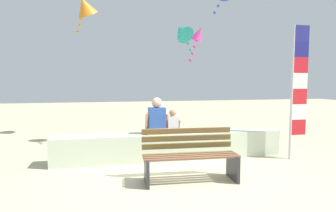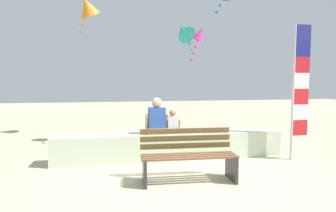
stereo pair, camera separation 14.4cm
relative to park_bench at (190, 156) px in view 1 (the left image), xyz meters
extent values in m
plane|color=#BEB58F|center=(0.00, 0.10, -0.42)|extent=(40.00, 40.00, 0.00)
cube|color=beige|center=(0.00, 1.40, -0.13)|extent=(5.07, 0.49, 0.58)
cube|color=brown|center=(-0.02, -0.25, 0.03)|extent=(1.64, 0.17, 0.03)
cube|color=brown|center=(-0.01, -0.14, 0.03)|extent=(1.64, 0.17, 0.03)
cube|color=brown|center=(0.00, -0.03, 0.03)|extent=(1.64, 0.17, 0.03)
cube|color=brown|center=(0.01, 0.08, 0.03)|extent=(1.64, 0.17, 0.03)
cube|color=brown|center=(0.01, 0.19, 0.15)|extent=(1.64, 0.15, 0.10)
cube|color=brown|center=(0.01, 0.21, 0.28)|extent=(1.64, 0.15, 0.10)
cube|color=brown|center=(0.01, 0.24, 0.41)|extent=(1.64, 0.15, 0.10)
cube|color=#2D2D33|center=(-0.76, -0.04, -0.19)|extent=(0.08, 0.53, 0.45)
cube|color=#2D2D33|center=(0.75, -0.13, -0.19)|extent=(0.08, 0.53, 0.45)
cube|color=tan|center=(-0.33, 1.38, 0.23)|extent=(0.46, 0.38, 0.13)
cube|color=#2D50A4|center=(-0.33, 1.38, 0.52)|extent=(0.36, 0.23, 0.44)
cylinder|color=#E0A888|center=(-0.55, 1.36, 0.46)|extent=(0.07, 0.18, 0.32)
cylinder|color=#E0A888|center=(-0.11, 1.36, 0.46)|extent=(0.07, 0.18, 0.32)
sphere|color=#E0A888|center=(-0.33, 1.38, 0.85)|extent=(0.22, 0.22, 0.22)
cube|color=#3B3247|center=(0.02, 1.38, 0.21)|extent=(0.31, 0.25, 0.08)
cube|color=silver|center=(0.02, 1.38, 0.40)|extent=(0.24, 0.15, 0.29)
cylinder|color=#A06F4F|center=(-0.12, 1.37, 0.36)|extent=(0.05, 0.12, 0.21)
cylinder|color=#A06F4F|center=(0.17, 1.37, 0.36)|extent=(0.05, 0.12, 0.21)
sphere|color=#A06F4F|center=(0.02, 1.38, 0.61)|extent=(0.15, 0.15, 0.15)
cylinder|color=#B7B7BC|center=(2.56, 0.81, 1.05)|extent=(0.05, 0.05, 2.93)
cube|color=red|center=(2.76, 0.81, 0.29)|extent=(0.35, 0.02, 0.34)
cube|color=white|center=(2.76, 0.81, 0.63)|extent=(0.35, 0.02, 0.34)
cube|color=red|center=(2.76, 0.81, 0.97)|extent=(0.35, 0.02, 0.34)
cube|color=white|center=(2.76, 0.81, 1.32)|extent=(0.35, 0.02, 0.34)
cube|color=red|center=(2.76, 0.81, 1.66)|extent=(0.35, 0.02, 0.34)
cube|color=navy|center=(2.76, 0.81, 2.00)|extent=(0.35, 0.02, 0.34)
cube|color=navy|center=(2.76, 0.81, 2.34)|extent=(0.35, 0.02, 0.34)
sphere|color=blue|center=(1.78, 3.14, 3.45)|extent=(0.08, 0.08, 0.08)
sphere|color=blue|center=(1.69, 3.19, 3.27)|extent=(0.08, 0.08, 0.08)
cone|color=teal|center=(0.81, 3.49, 2.78)|extent=(0.70, 0.82, 0.71)
sphere|color=teal|center=(0.91, 3.52, 2.60)|extent=(0.08, 0.08, 0.08)
sphere|color=teal|center=(1.00, 3.55, 2.42)|extent=(0.08, 0.08, 0.08)
sphere|color=teal|center=(1.10, 3.58, 2.24)|extent=(0.08, 0.08, 0.08)
cone|color=#DB3D9E|center=(1.07, 2.75, 2.58)|extent=(0.54, 0.55, 0.46)
sphere|color=#EB299B|center=(0.99, 2.69, 2.40)|extent=(0.08, 0.08, 0.08)
sphere|color=#EB299B|center=(0.92, 2.62, 2.22)|extent=(0.08, 0.08, 0.08)
sphere|color=#EB299B|center=(0.84, 2.56, 2.04)|extent=(0.08, 0.08, 0.08)
sphere|color=#EB299B|center=(0.77, 2.49, 1.86)|extent=(0.08, 0.08, 0.08)
cone|color=orange|center=(-1.96, 4.58, 3.59)|extent=(1.00, 0.98, 0.73)
sphere|color=orange|center=(-2.03, 4.65, 3.41)|extent=(0.08, 0.08, 0.08)
sphere|color=orange|center=(-2.10, 4.73, 3.23)|extent=(0.08, 0.08, 0.08)
sphere|color=orange|center=(-2.16, 4.80, 3.05)|extent=(0.08, 0.08, 0.08)
sphere|color=orange|center=(-2.23, 4.88, 2.87)|extent=(0.08, 0.08, 0.08)
camera|label=1|loc=(-1.42, -4.63, 1.29)|focal=30.30mm
camera|label=2|loc=(-1.28, -4.66, 1.29)|focal=30.30mm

